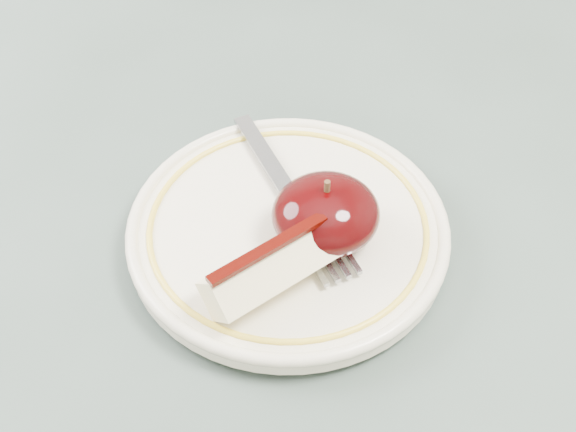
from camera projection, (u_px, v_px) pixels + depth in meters
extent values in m
cylinder|color=brown|center=(439.00, 177.00, 1.15)|extent=(0.05, 0.05, 0.71)
cube|color=#44544D|center=(160.00, 280.00, 0.56)|extent=(0.90, 0.90, 0.04)
cylinder|color=#ECE4C6|center=(288.00, 240.00, 0.55)|extent=(0.12, 0.12, 0.01)
cylinder|color=#ECE4C6|center=(288.00, 232.00, 0.54)|extent=(0.22, 0.22, 0.01)
torus|color=#ECE4C6|center=(288.00, 227.00, 0.54)|extent=(0.22, 0.22, 0.01)
torus|color=yellow|center=(288.00, 226.00, 0.54)|extent=(0.19, 0.19, 0.00)
ellipsoid|color=black|center=(326.00, 214.00, 0.52)|extent=(0.07, 0.07, 0.04)
cylinder|color=#472D19|center=(327.00, 188.00, 0.50)|extent=(0.00, 0.00, 0.01)
cube|color=#FAEBB8|center=(269.00, 270.00, 0.49)|extent=(0.09, 0.07, 0.04)
cube|color=#300401|center=(268.00, 248.00, 0.48)|extent=(0.08, 0.04, 0.00)
cube|color=gray|center=(265.00, 155.00, 0.58)|extent=(0.03, 0.09, 0.00)
cube|color=gray|center=(298.00, 207.00, 0.54)|extent=(0.01, 0.03, 0.00)
cube|color=gray|center=(312.00, 230.00, 0.53)|extent=(0.03, 0.03, 0.00)
cube|color=gray|center=(347.00, 254.00, 0.52)|extent=(0.01, 0.04, 0.00)
cube|color=gray|center=(336.00, 257.00, 0.51)|extent=(0.01, 0.04, 0.00)
cube|color=gray|center=(325.00, 261.00, 0.51)|extent=(0.01, 0.04, 0.00)
cube|color=gray|center=(314.00, 265.00, 0.51)|extent=(0.01, 0.04, 0.00)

